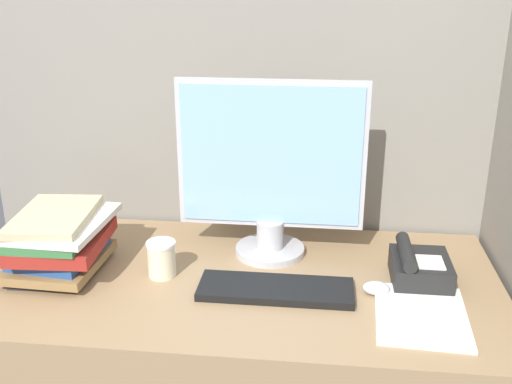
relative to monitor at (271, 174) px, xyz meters
name	(u,v)px	position (x,y,z in m)	size (l,w,h in m)	color
cubicle_panel_rear	(260,177)	(-0.05, 0.23, -0.09)	(1.76, 0.04, 1.79)	gray
monitor	(271,174)	(0.00, 0.00, 0.00)	(0.52, 0.20, 0.51)	#B7B7BC
keyboard	(276,289)	(0.04, -0.23, -0.23)	(0.40, 0.14, 0.02)	black
mouse	(376,288)	(0.29, -0.20, -0.23)	(0.07, 0.05, 0.03)	silver
coffee_cup	(162,259)	(-0.28, -0.17, -0.19)	(0.08, 0.08, 0.10)	beige
book_stack	(59,242)	(-0.56, -0.17, -0.16)	(0.25, 0.30, 0.17)	#262628
desk_telephone	(419,268)	(0.41, -0.12, -0.20)	(0.15, 0.18, 0.10)	black
paper_pile	(421,315)	(0.39, -0.30, -0.24)	(0.23, 0.29, 0.01)	white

